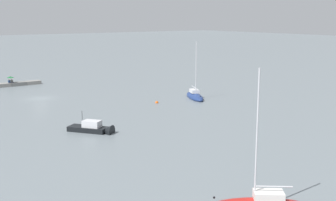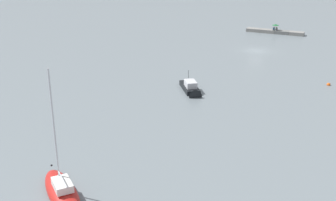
{
  "view_description": "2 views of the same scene",
  "coord_description": "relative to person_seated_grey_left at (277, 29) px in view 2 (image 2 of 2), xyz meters",
  "views": [
    {
      "loc": [
        25.5,
        71.33,
        13.65
      ],
      "look_at": [
        -7.49,
        26.04,
        2.86
      ],
      "focal_mm": 47.36,
      "sensor_mm": 36.0,
      "label": 1
    },
    {
      "loc": [
        -16.63,
        74.46,
        18.94
      ],
      "look_at": [
        0.86,
        35.93,
        2.86
      ],
      "focal_mm": 46.22,
      "sensor_mm": 36.0,
      "label": 2
    }
  ],
  "objects": [
    {
      "name": "umbrella_open_green",
      "position": [
        0.29,
        0.01,
        0.87
      ],
      "size": [
        1.38,
        1.38,
        1.3
      ],
      "color": "black",
      "rests_on": "seawall_pier"
    },
    {
      "name": "sailboat_red_near",
      "position": [
        3.13,
        67.7,
        -0.58
      ],
      "size": [
        7.17,
        6.37,
        10.59
      ],
      "rotation": [
        0.0,
        0.0,
        4.03
      ],
      "color": "red",
      "rests_on": "ground_plane"
    },
    {
      "name": "mooring_buoy_near",
      "position": [
        -13.18,
        30.84,
        -0.86
      ],
      "size": [
        0.5,
        0.5,
        0.5
      ],
      "color": "#EA5914",
      "rests_on": "ground_plane"
    },
    {
      "name": "person_seated_blue_right",
      "position": [
        0.56,
        0.11,
        0.0
      ],
      "size": [
        0.45,
        0.64,
        0.73
      ],
      "rotation": [
        0.0,
        0.0,
        0.13
      ],
      "color": "#1E2333",
      "rests_on": "seawall_pier"
    },
    {
      "name": "seawall_pier",
      "position": [
        0.34,
        -0.08,
        -0.6
      ],
      "size": [
        11.87,
        1.75,
        0.7
      ],
      "color": "gray",
      "rests_on": "ground_plane"
    },
    {
      "name": "motorboat_black_near",
      "position": [
        2.87,
        41.09,
        -0.62
      ],
      "size": [
        4.61,
        5.55,
        3.13
      ],
      "rotation": [
        0.0,
        0.0,
        0.61
      ],
      "color": "black",
      "rests_on": "ground_plane"
    },
    {
      "name": "person_seated_grey_left",
      "position": [
        0.0,
        0.0,
        0.0
      ],
      "size": [
        0.45,
        0.64,
        0.73
      ],
      "rotation": [
        0.0,
        0.0,
        0.13
      ],
      "color": "#1E2333",
      "rests_on": "seawall_pier"
    },
    {
      "name": "ground_plane",
      "position": [
        0.34,
        16.11,
        -0.95
      ],
      "size": [
        500.0,
        500.0,
        0.0
      ],
      "primitive_type": "plane",
      "color": "slate"
    }
  ]
}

